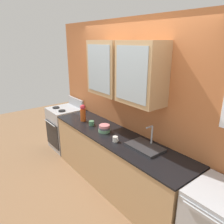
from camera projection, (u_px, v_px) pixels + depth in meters
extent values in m
plane|color=brown|center=(115.00, 185.00, 3.54)|extent=(10.00, 10.00, 0.00)
cube|color=#B76638|center=(134.00, 106.00, 3.35)|extent=(4.08, 0.10, 2.57)
cube|color=tan|center=(108.00, 68.00, 3.30)|extent=(0.65, 0.35, 0.81)
cube|color=#9EADB7|center=(98.00, 69.00, 3.20)|extent=(0.55, 0.01, 0.69)
cube|color=tan|center=(141.00, 73.00, 2.78)|extent=(0.65, 0.35, 0.81)
cube|color=#9EADB7|center=(131.00, 75.00, 2.67)|extent=(0.55, 0.01, 0.69)
cube|color=tan|center=(115.00, 162.00, 3.41)|extent=(2.65, 0.63, 0.86)
cube|color=black|center=(115.00, 136.00, 3.27)|extent=(2.67, 0.65, 0.02)
cube|color=#ADAFB5|center=(65.00, 128.00, 4.68)|extent=(0.63, 0.61, 0.89)
cube|color=black|center=(52.00, 135.00, 4.52)|extent=(0.58, 0.01, 0.53)
cylinder|color=#ADAFB5|center=(50.00, 123.00, 4.42)|extent=(0.50, 0.02, 0.02)
cube|color=#ADAFB5|center=(76.00, 102.00, 4.68)|extent=(0.60, 0.04, 0.18)
cylinder|color=black|center=(56.00, 107.00, 4.58)|extent=(0.14, 0.14, 0.02)
cylinder|color=black|center=(62.00, 111.00, 4.37)|extent=(0.14, 0.14, 0.02)
cube|color=#2D2D30|center=(145.00, 147.00, 2.88)|extent=(0.49, 0.31, 0.03)
cylinder|color=#ADAFB5|center=(152.00, 135.00, 2.91)|extent=(0.02, 0.02, 0.26)
cylinder|color=#ADAFB5|center=(149.00, 127.00, 2.84)|extent=(0.02, 0.12, 0.02)
cylinder|color=#669972|center=(104.00, 130.00, 3.39)|extent=(0.19, 0.19, 0.05)
cylinder|color=#4C4C54|center=(104.00, 128.00, 3.38)|extent=(0.18, 0.18, 0.04)
cylinder|color=#D87F84|center=(104.00, 126.00, 3.37)|extent=(0.17, 0.17, 0.05)
cylinder|color=#BF4C19|center=(83.00, 115.00, 3.81)|extent=(0.10, 0.10, 0.22)
sphere|color=#D8333F|center=(83.00, 107.00, 3.77)|extent=(0.09, 0.09, 0.09)
cylinder|color=silver|center=(115.00, 139.00, 3.06)|extent=(0.08, 0.08, 0.08)
torus|color=silver|center=(117.00, 140.00, 3.02)|extent=(0.05, 0.01, 0.05)
cylinder|color=#4C7F59|center=(92.00, 123.00, 3.64)|extent=(0.09, 0.09, 0.08)
torus|color=#4C7F59|center=(93.00, 124.00, 3.60)|extent=(0.05, 0.01, 0.05)
cylinder|color=#ADAFB5|center=(206.00, 216.00, 1.85)|extent=(0.46, 0.02, 0.02)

